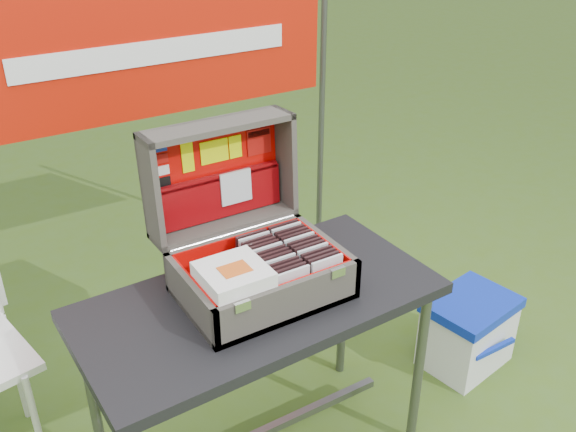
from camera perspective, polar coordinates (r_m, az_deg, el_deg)
table at (r=2.34m, az=-2.44°, el=-14.52°), size 1.20×0.62×0.74m
table_top at (r=2.12m, az=-2.64°, el=-7.60°), size 1.20×0.62×0.04m
table_leg_fr at (r=2.46m, az=11.52°, el=-13.36°), size 0.04×0.04×0.70m
table_leg_bl at (r=2.39m, az=-16.92°, el=-15.55°), size 0.04×0.04×0.70m
table_leg_br at (r=2.73m, az=4.91°, el=-7.96°), size 0.04×0.04×0.70m
table_brace at (r=2.52m, az=-2.32°, el=-18.67°), size 1.03×0.03×0.03m
suitcase at (r=2.03m, az=-3.29°, el=-0.22°), size 0.52×0.53×0.51m
suitcase_base_bottom at (r=2.12m, az=-2.32°, el=-6.67°), size 0.52×0.37×0.02m
suitcase_base_wall_front at (r=1.96m, az=0.20°, el=-7.76°), size 0.52×0.02×0.14m
suitcase_base_wall_back at (r=2.22m, az=-4.59°, el=-3.17°), size 0.52×0.02×0.14m
suitcase_base_wall_left at (r=2.00m, az=-8.65°, el=-7.36°), size 0.02×0.37×0.14m
suitcase_base_wall_right at (r=2.20m, az=3.34°, el=-3.43°), size 0.02×0.37×0.14m
suitcase_liner_floor at (r=2.11m, az=-2.33°, el=-6.38°), size 0.48×0.33×0.01m
suitcase_latch_left at (r=1.85m, az=-4.07°, el=-8.01°), size 0.05×0.01×0.03m
suitcase_latch_right at (r=2.00m, az=4.46°, el=-5.02°), size 0.05×0.01×0.03m
suitcase_hinge at (r=2.19m, az=-4.79°, el=-1.50°), size 0.47×0.02×0.02m
suitcase_lid_back at (r=2.22m, az=-6.62°, el=4.03°), size 0.52×0.04×0.37m
suitcase_lid_rim_far at (r=2.11m, az=-6.30°, el=7.98°), size 0.52×0.14×0.03m
suitcase_lid_rim_near at (r=2.24m, az=-5.62°, el=-0.59°), size 0.52×0.14×0.03m
suitcase_lid_rim_left at (r=2.08m, az=-12.10°, el=2.00°), size 0.02×0.16×0.38m
suitcase_lid_rim_right at (r=2.28m, az=-0.29°, el=4.97°), size 0.02×0.16×0.38m
suitcase_lid_liner at (r=2.21m, az=-6.48°, el=3.93°), size 0.48×0.02×0.33m
suitcase_liner_wall_front at (r=1.96m, az=-0.00°, el=-7.33°), size 0.48×0.01×0.12m
suitcase_liner_wall_back at (r=2.20m, az=-4.45°, el=-3.10°), size 0.48×0.01×0.12m
suitcase_liner_wall_left at (r=1.99m, az=-8.32°, el=-7.01°), size 0.01×0.33×0.12m
suitcase_liner_wall_right at (r=2.18m, az=3.06°, el=-3.30°), size 0.01×0.33×0.12m
suitcase_lid_pocket at (r=2.22m, az=-6.09°, el=1.73°), size 0.46×0.04×0.15m
suitcase_pocket_edge at (r=2.19m, az=-6.17°, el=3.45°), size 0.45×0.02×0.02m
suitcase_pocket_cd at (r=2.22m, az=-4.65°, el=2.57°), size 0.12×0.02×0.12m
lid_sticker_cc_a at (r=2.09m, az=-11.40°, el=6.01°), size 0.05×0.00×0.03m
lid_sticker_cc_b at (r=2.10m, az=-11.27°, el=4.99°), size 0.05×0.00×0.03m
lid_sticker_cc_c at (r=2.12m, az=-11.15°, el=3.98°), size 0.05×0.00×0.03m
lid_sticker_cc_d at (r=2.13m, az=-11.03°, el=2.98°), size 0.05×0.00×0.03m
lid_card_neon_tall at (r=2.14m, az=-8.92°, el=5.17°), size 0.04×0.01×0.10m
lid_card_neon_main at (r=2.18m, az=-6.56°, el=5.72°), size 0.10×0.01×0.08m
lid_card_neon_small at (r=2.21m, az=-4.71°, el=6.15°), size 0.05×0.01×0.08m
lid_sticker_band at (r=2.25m, az=-2.59°, el=6.64°), size 0.09×0.01×0.09m
lid_sticker_band_bar at (r=2.24m, az=-2.63°, el=7.36°), size 0.08×0.00×0.02m
cd_left_0 at (r=1.98m, az=0.47°, el=-6.43°), size 0.12×0.01×0.13m
cd_left_1 at (r=2.00m, az=0.15°, el=-6.15°), size 0.12×0.01×0.13m
cd_left_2 at (r=2.01m, az=-0.15°, el=-5.87°), size 0.12×0.01×0.13m
cd_left_3 at (r=2.03m, az=-0.46°, el=-5.59°), size 0.12×0.01×0.13m
cd_left_4 at (r=2.04m, az=-0.75°, el=-5.32°), size 0.12×0.01×0.13m
cd_left_5 at (r=2.06m, az=-1.05°, el=-5.05°), size 0.12×0.01×0.13m
cd_left_6 at (r=2.07m, az=-1.34°, el=-4.78°), size 0.12×0.01×0.13m
cd_left_7 at (r=2.09m, az=-1.62°, el=-4.52°), size 0.12×0.01×0.13m
cd_left_8 at (r=2.10m, az=-1.90°, el=-4.26°), size 0.12×0.01×0.13m
cd_left_9 at (r=2.12m, az=-2.18°, el=-4.01°), size 0.12×0.01×0.13m
cd_left_10 at (r=2.13m, az=-2.45°, el=-3.76°), size 0.12×0.01×0.13m
cd_left_11 at (r=2.15m, az=-2.72°, el=-3.51°), size 0.12×0.01×0.13m
cd_left_12 at (r=2.16m, az=-2.99°, el=-3.26°), size 0.12×0.01×0.13m
cd_left_13 at (r=2.18m, az=-3.25°, el=-3.02°), size 0.12×0.01×0.13m
cd_right_0 at (r=2.04m, az=3.46°, el=-5.37°), size 0.12×0.01×0.13m
cd_right_1 at (r=2.06m, az=3.14°, el=-5.10°), size 0.12×0.01×0.13m
cd_right_2 at (r=2.07m, az=2.82°, el=-4.84°), size 0.12×0.01×0.13m
cd_right_3 at (r=2.08m, az=2.50°, el=-4.57°), size 0.12×0.01×0.13m
cd_right_4 at (r=2.10m, az=2.19°, el=-4.32°), size 0.12×0.01×0.13m
cd_right_5 at (r=2.11m, az=1.88°, el=-4.06°), size 0.12×0.01×0.13m
cd_right_6 at (r=2.13m, az=1.58°, el=-3.81°), size 0.12×0.01×0.13m
cd_right_7 at (r=2.14m, az=1.28°, el=-3.57°), size 0.12×0.01×0.13m
cd_right_8 at (r=2.16m, az=0.99°, el=-3.32°), size 0.12×0.01×0.13m
cd_right_9 at (r=2.17m, az=0.70°, el=-3.08°), size 0.12×0.01×0.13m
cd_right_10 at (r=2.19m, az=0.41°, el=-2.84°), size 0.12×0.01×0.13m
cd_right_11 at (r=2.20m, az=0.13°, el=-2.61°), size 0.12×0.01×0.13m
cd_right_12 at (r=2.22m, az=-0.15°, el=-2.38°), size 0.12×0.01×0.13m
cd_right_13 at (r=2.23m, az=-0.42°, el=-2.15°), size 0.12×0.01×0.13m
songbook_0 at (r=1.94m, az=-4.85°, el=-5.67°), size 0.20×0.20×0.00m
songbook_1 at (r=1.94m, az=-4.86°, el=-5.55°), size 0.20×0.20×0.00m
songbook_2 at (r=1.94m, az=-4.86°, el=-5.43°), size 0.20×0.20×0.00m
songbook_3 at (r=1.93m, az=-4.87°, el=-5.30°), size 0.20×0.20×0.00m
songbook_4 at (r=1.93m, az=-4.87°, el=-5.18°), size 0.20×0.20×0.00m
songbook_5 at (r=1.93m, az=-4.88°, el=-5.06°), size 0.20×0.20×0.00m
songbook_6 at (r=1.92m, az=-4.89°, el=-4.93°), size 0.20×0.20×0.00m
songbook_7 at (r=1.92m, az=-4.89°, el=-4.81°), size 0.20×0.20×0.00m
songbook_8 at (r=1.92m, az=-4.90°, el=-4.68°), size 0.20×0.20×0.00m
songbook_graphic at (r=1.91m, az=-4.77°, el=-4.72°), size 0.09×0.07×0.00m
cooler at (r=2.98m, az=15.66°, el=-9.86°), size 0.42×0.35×0.34m
cooler_body at (r=3.00m, az=15.61°, el=-10.20°), size 0.40×0.33×0.29m
cooler_lid at (r=2.90m, az=16.04°, el=-7.59°), size 0.42×0.35×0.05m
cooler_handle at (r=2.90m, az=17.90°, el=-11.16°), size 0.23×0.02×0.02m
chair_leg_fr at (r=2.49m, az=-21.29°, el=-17.45°), size 0.02×0.02×0.50m
chair_leg_br at (r=2.78m, az=-23.03°, el=-12.34°), size 0.02×0.02×0.50m
cardboard_box at (r=3.11m, az=4.18°, el=-6.53°), size 0.36×0.12×0.38m
banner_post_right at (r=3.32m, az=2.99°, el=8.74°), size 0.03×0.03×1.70m
banner at (r=2.80m, az=-11.61°, el=14.14°), size 1.60×0.02×0.55m
banner_text at (r=2.79m, az=-11.52°, el=14.09°), size 1.20×0.00×0.10m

